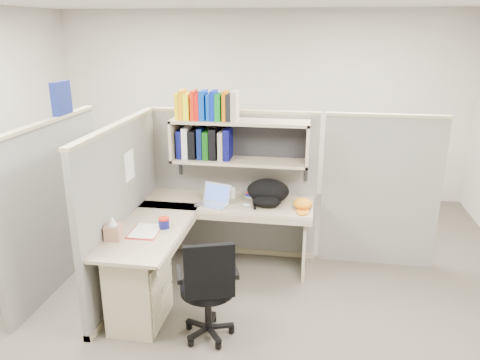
% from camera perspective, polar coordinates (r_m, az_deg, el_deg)
% --- Properties ---
extents(ground, '(6.00, 6.00, 0.00)m').
position_cam_1_polar(ground, '(4.65, -2.71, -13.60)').
color(ground, '#3B372D').
rests_on(ground, ground).
extents(room_shell, '(6.00, 6.00, 6.00)m').
position_cam_1_polar(room_shell, '(4.04, -3.05, 6.34)').
color(room_shell, '#ABA59A').
rests_on(room_shell, ground).
extents(cubicle, '(3.79, 1.84, 1.95)m').
position_cam_1_polar(cubicle, '(4.74, -6.09, -0.88)').
color(cubicle, slate).
rests_on(cubicle, ground).
extents(desk, '(1.74, 1.75, 0.73)m').
position_cam_1_polar(desk, '(4.29, -9.02, -9.97)').
color(desk, tan).
rests_on(desk, ground).
extents(laptop, '(0.38, 0.38, 0.22)m').
position_cam_1_polar(laptop, '(4.69, -3.42, -1.93)').
color(laptop, silver).
rests_on(laptop, desk).
extents(backpack, '(0.46, 0.37, 0.25)m').
position_cam_1_polar(backpack, '(4.72, 3.37, -1.56)').
color(backpack, black).
rests_on(backpack, desk).
extents(orange_cap, '(0.20, 0.23, 0.11)m').
position_cam_1_polar(orange_cap, '(4.67, 7.67, -2.87)').
color(orange_cap, orange).
rests_on(orange_cap, desk).
extents(snack_canister, '(0.10, 0.10, 0.10)m').
position_cam_1_polar(snack_canister, '(4.25, -9.26, -5.16)').
color(snack_canister, '#0F115A').
rests_on(snack_canister, desk).
extents(tissue_box, '(0.14, 0.14, 0.20)m').
position_cam_1_polar(tissue_box, '(4.11, -15.23, -5.65)').
color(tissue_box, '#AA7960').
rests_on(tissue_box, desk).
extents(mouse, '(0.09, 0.06, 0.03)m').
position_cam_1_polar(mouse, '(4.69, 0.80, -3.09)').
color(mouse, '#9BB6DC').
rests_on(mouse, desk).
extents(paper_cup, '(0.10, 0.10, 0.11)m').
position_cam_1_polar(paper_cup, '(4.92, -1.00, -1.57)').
color(paper_cup, silver).
rests_on(paper_cup, desk).
extents(book_stack, '(0.19, 0.24, 0.10)m').
position_cam_1_polar(book_stack, '(4.98, 1.83, -1.39)').
color(book_stack, gray).
rests_on(book_stack, desk).
extents(loose_paper, '(0.24, 0.32, 0.00)m').
position_cam_1_polar(loose_paper, '(4.24, -11.44, -6.08)').
color(loose_paper, silver).
rests_on(loose_paper, desk).
extents(task_chair, '(0.53, 0.50, 0.93)m').
position_cam_1_polar(task_chair, '(3.89, -3.87, -14.86)').
color(task_chair, black).
rests_on(task_chair, ground).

